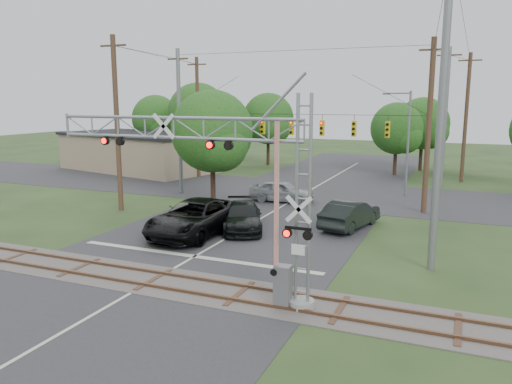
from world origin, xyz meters
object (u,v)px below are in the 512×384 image
at_px(crossing_gantry, 220,175).
at_px(commercial_building, 139,151).
at_px(streetlight, 406,138).
at_px(pickup_black, 195,218).
at_px(car_dark, 243,216).
at_px(sedan_silver, 282,191).
at_px(traffic_signal_span, 303,125).

bearing_deg(crossing_gantry, commercial_building, 130.43).
height_order(crossing_gantry, streetlight, streetlight).
bearing_deg(pickup_black, car_dark, 47.55).
height_order(car_dark, streetlight, streetlight).
bearing_deg(crossing_gantry, sedan_silver, 102.52).
bearing_deg(commercial_building, sedan_silver, -13.52).
relative_size(car_dark, streetlight, 0.66).
xyz_separation_m(pickup_black, commercial_building, (-18.75, 20.85, 1.03)).
relative_size(pickup_black, streetlight, 0.86).
relative_size(traffic_signal_span, car_dark, 3.58).
height_order(crossing_gantry, traffic_signal_span, traffic_signal_span).
xyz_separation_m(sedan_silver, commercial_building, (-20.12, 10.21, 1.20)).
bearing_deg(pickup_black, streetlight, 61.61).
bearing_deg(streetlight, crossing_gantry, -99.71).
xyz_separation_m(crossing_gantry, sedan_silver, (-4.02, 18.12, -3.97)).
distance_m(pickup_black, streetlight, 19.46).
distance_m(car_dark, sedan_silver, 8.58).
distance_m(sedan_silver, commercial_building, 22.59).
bearing_deg(pickup_black, sedan_silver, 84.11).
xyz_separation_m(traffic_signal_span, commercial_building, (-21.64, 9.97, -3.70)).
relative_size(crossing_gantry, pickup_black, 1.56).
bearing_deg(car_dark, streetlight, 38.13).
height_order(traffic_signal_span, pickup_black, traffic_signal_span).
relative_size(car_dark, commercial_building, 0.29).
distance_m(car_dark, commercial_building, 28.01).
bearing_deg(sedan_silver, commercial_building, 59.80).
height_order(traffic_signal_span, sedan_silver, traffic_signal_span).
height_order(crossing_gantry, sedan_silver, crossing_gantry).
distance_m(crossing_gantry, pickup_black, 9.97).
xyz_separation_m(pickup_black, sedan_silver, (1.36, 10.64, -0.16)).
bearing_deg(car_dark, traffic_signal_span, 59.77).
bearing_deg(car_dark, commercial_building, 113.36).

